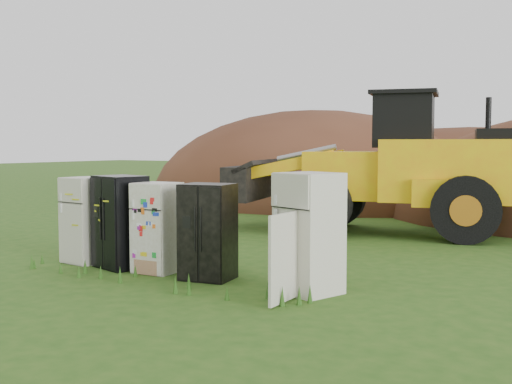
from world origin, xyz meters
TOP-DOWN VIEW (x-y plane):
  - ground at (0.00, 0.00)m, footprint 120.00×120.00m
  - fridge_leftmost at (-2.43, 0.00)m, footprint 0.78×0.76m
  - fridge_black_side at (-1.50, -0.03)m, footprint 1.04×0.90m
  - fridge_sticker at (-0.64, 0.02)m, footprint 0.76×0.71m
  - fridge_dark_mid at (0.49, 0.01)m, footprint 0.94×0.82m
  - fridge_open_door at (2.41, 0.03)m, footprint 1.04×1.00m
  - wheel_loader at (0.52, 6.89)m, footprint 8.01×4.84m
  - dirt_mound_left at (-4.89, 14.11)m, footprint 13.95×10.46m
  - dirt_mound_back at (0.45, 17.41)m, footprint 17.24×11.49m

SIDE VIEW (x-z plane):
  - ground at x=0.00m, z-range 0.00..0.00m
  - dirt_mound_left at x=-4.89m, z-range -3.65..3.65m
  - dirt_mound_back at x=0.45m, z-range -2.98..2.98m
  - fridge_sticker at x=-0.64m, z-range 0.00..1.61m
  - fridge_dark_mid at x=0.49m, z-range 0.00..1.63m
  - fridge_leftmost at x=-2.43m, z-range 0.00..1.66m
  - fridge_black_side at x=-1.50m, z-range 0.00..1.71m
  - fridge_open_door at x=2.41m, z-range 0.00..1.86m
  - wheel_loader at x=0.52m, z-range 0.00..3.62m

